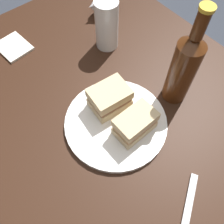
# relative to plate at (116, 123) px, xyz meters

# --- Properties ---
(ground_plane) EXTENTS (6.00, 6.00, 0.00)m
(ground_plane) POSITION_rel_plate_xyz_m (0.04, -0.01, -0.79)
(ground_plane) COLOR #333842
(dining_table) EXTENTS (1.14, 0.90, 0.78)m
(dining_table) POSITION_rel_plate_xyz_m (0.04, -0.01, -0.40)
(dining_table) COLOR black
(dining_table) RESTS_ON ground
(plate) EXTENTS (0.27, 0.27, 0.01)m
(plate) POSITION_rel_plate_xyz_m (0.00, 0.00, 0.00)
(plate) COLOR white
(plate) RESTS_ON dining_table
(sandwich_half_left) EXTENTS (0.07, 0.10, 0.07)m
(sandwich_half_left) POSITION_rel_plate_xyz_m (-0.05, -0.02, 0.04)
(sandwich_half_left) COLOR #CCB284
(sandwich_half_left) RESTS_ON plate
(sandwich_half_right) EXTENTS (0.09, 0.11, 0.07)m
(sandwich_half_right) POSITION_rel_plate_xyz_m (0.05, -0.02, 0.04)
(sandwich_half_right) COLOR #CCB284
(sandwich_half_right) RESTS_ON plate
(potato_wedge_front) EXTENTS (0.04, 0.03, 0.01)m
(potato_wedge_front) POSITION_rel_plate_xyz_m (-0.05, -0.07, 0.01)
(potato_wedge_front) COLOR gold
(potato_wedge_front) RESTS_ON plate
(potato_wedge_middle) EXTENTS (0.04, 0.02, 0.01)m
(potato_wedge_middle) POSITION_rel_plate_xyz_m (0.03, -0.06, 0.01)
(potato_wedge_middle) COLOR gold
(potato_wedge_middle) RESTS_ON plate
(potato_wedge_back) EXTENTS (0.04, 0.04, 0.01)m
(potato_wedge_back) POSITION_rel_plate_xyz_m (-0.02, -0.07, 0.01)
(potato_wedge_back) COLOR #B77F33
(potato_wedge_back) RESTS_ON plate
(pint_glass) EXTENTS (0.07, 0.07, 0.16)m
(pint_glass) POSITION_rel_plate_xyz_m (0.25, -0.17, 0.06)
(pint_glass) COLOR white
(pint_glass) RESTS_ON dining_table
(gravy_boat) EXTENTS (0.07, 0.13, 0.06)m
(gravy_boat) POSITION_rel_plate_xyz_m (0.38, -0.26, 0.03)
(gravy_boat) COLOR #B7B7BC
(gravy_boat) RESTS_ON dining_table
(cider_bottle) EXTENTS (0.07, 0.07, 0.29)m
(cider_bottle) POSITION_rel_plate_xyz_m (-0.03, -0.19, 0.11)
(cider_bottle) COLOR #47230F
(cider_bottle) RESTS_ON dining_table
(napkin) EXTENTS (0.12, 0.10, 0.01)m
(napkin) POSITION_rel_plate_xyz_m (0.43, 0.08, -0.00)
(napkin) COLOR silver
(napkin) RESTS_ON dining_table
(fork) EXTENTS (0.11, 0.16, 0.01)m
(fork) POSITION_rel_plate_xyz_m (-0.27, 0.02, -0.00)
(fork) COLOR silver
(fork) RESTS_ON dining_table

